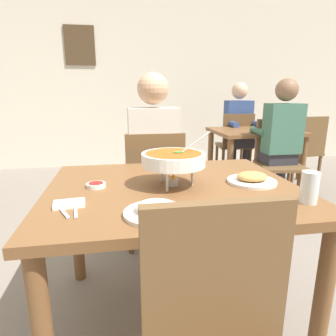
{
  "coord_description": "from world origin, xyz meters",
  "views": [
    {
      "loc": [
        -0.25,
        -1.3,
        1.17
      ],
      "look_at": [
        0.0,
        0.15,
        0.79
      ],
      "focal_mm": 31.0,
      "sensor_mm": 36.0,
      "label": 1
    }
  ],
  "objects_px": {
    "dining_table_main": "(173,206)",
    "chair_bg_middle": "(277,157)",
    "chair_diner_main": "(154,183)",
    "rice_plate": "(156,210)",
    "appetizer_plate": "(252,179)",
    "sauce_dish": "(96,185)",
    "chair_bg_right": "(303,148)",
    "diner_main": "(153,152)",
    "curry_bowl": "(174,159)",
    "patron_bg_middle": "(280,135)",
    "dining_table_far": "(255,141)",
    "drink_glass": "(309,189)",
    "chair_bg_left": "(235,142)",
    "patron_bg_left": "(239,125)"
  },
  "relations": [
    {
      "from": "sauce_dish",
      "to": "patron_bg_middle",
      "type": "bearing_deg",
      "value": 38.44
    },
    {
      "from": "curry_bowl",
      "to": "dining_table_far",
      "type": "relative_size",
      "value": 0.33
    },
    {
      "from": "chair_diner_main",
      "to": "chair_bg_middle",
      "type": "height_order",
      "value": "same"
    },
    {
      "from": "chair_diner_main",
      "to": "chair_bg_left",
      "type": "height_order",
      "value": "same"
    },
    {
      "from": "sauce_dish",
      "to": "dining_table_far",
      "type": "xyz_separation_m",
      "value": [
        1.74,
        1.92,
        -0.14
      ]
    },
    {
      "from": "dining_table_main",
      "to": "diner_main",
      "type": "relative_size",
      "value": 0.9
    },
    {
      "from": "sauce_dish",
      "to": "drink_glass",
      "type": "height_order",
      "value": "drink_glass"
    },
    {
      "from": "dining_table_far",
      "to": "diner_main",
      "type": "bearing_deg",
      "value": -140.07
    },
    {
      "from": "rice_plate",
      "to": "dining_table_far",
      "type": "height_order",
      "value": "rice_plate"
    },
    {
      "from": "appetizer_plate",
      "to": "rice_plate",
      "type": "bearing_deg",
      "value": -149.2
    },
    {
      "from": "rice_plate",
      "to": "chair_bg_right",
      "type": "xyz_separation_m",
      "value": [
        2.14,
        2.24,
        -0.25
      ]
    },
    {
      "from": "chair_diner_main",
      "to": "rice_plate",
      "type": "xyz_separation_m",
      "value": [
        -0.13,
        -1.1,
        0.25
      ]
    },
    {
      "from": "drink_glass",
      "to": "sauce_dish",
      "type": "bearing_deg",
      "value": 157.95
    },
    {
      "from": "dining_table_main",
      "to": "patron_bg_middle",
      "type": "bearing_deg",
      "value": 45.81
    },
    {
      "from": "curry_bowl",
      "to": "drink_glass",
      "type": "bearing_deg",
      "value": -32.31
    },
    {
      "from": "chair_diner_main",
      "to": "rice_plate",
      "type": "height_order",
      "value": "chair_diner_main"
    },
    {
      "from": "dining_table_main",
      "to": "chair_bg_right",
      "type": "height_order",
      "value": "chair_bg_right"
    },
    {
      "from": "patron_bg_left",
      "to": "dining_table_main",
      "type": "bearing_deg",
      "value": -119.22
    },
    {
      "from": "drink_glass",
      "to": "diner_main",
      "type": "bearing_deg",
      "value": 114.05
    },
    {
      "from": "curry_bowl",
      "to": "appetizer_plate",
      "type": "height_order",
      "value": "curry_bowl"
    },
    {
      "from": "appetizer_plate",
      "to": "dining_table_main",
      "type": "bearing_deg",
      "value": 177.32
    },
    {
      "from": "rice_plate",
      "to": "appetizer_plate",
      "type": "height_order",
      "value": "same"
    },
    {
      "from": "chair_diner_main",
      "to": "rice_plate",
      "type": "relative_size",
      "value": 3.75
    },
    {
      "from": "drink_glass",
      "to": "chair_bg_right",
      "type": "relative_size",
      "value": 0.14
    },
    {
      "from": "curry_bowl",
      "to": "sauce_dish",
      "type": "relative_size",
      "value": 3.69
    },
    {
      "from": "chair_bg_left",
      "to": "chair_bg_middle",
      "type": "xyz_separation_m",
      "value": [
        0.04,
        -1.04,
        0.0
      ]
    },
    {
      "from": "dining_table_main",
      "to": "chair_bg_left",
      "type": "bearing_deg",
      "value": 61.39
    },
    {
      "from": "chair_diner_main",
      "to": "drink_glass",
      "type": "height_order",
      "value": "chair_diner_main"
    },
    {
      "from": "diner_main",
      "to": "dining_table_main",
      "type": "bearing_deg",
      "value": -90.0
    },
    {
      "from": "dining_table_main",
      "to": "patron_bg_left",
      "type": "distance_m",
      "value": 2.87
    },
    {
      "from": "diner_main",
      "to": "drink_glass",
      "type": "bearing_deg",
      "value": -65.95
    },
    {
      "from": "curry_bowl",
      "to": "diner_main",
      "type": "bearing_deg",
      "value": 90.19
    },
    {
      "from": "curry_bowl",
      "to": "chair_bg_middle",
      "type": "bearing_deg",
      "value": 46.11
    },
    {
      "from": "appetizer_plate",
      "to": "chair_bg_middle",
      "type": "height_order",
      "value": "chair_bg_middle"
    },
    {
      "from": "sauce_dish",
      "to": "patron_bg_middle",
      "type": "height_order",
      "value": "patron_bg_middle"
    },
    {
      "from": "rice_plate",
      "to": "chair_diner_main",
      "type": "bearing_deg",
      "value": 83.49
    },
    {
      "from": "chair_bg_middle",
      "to": "dining_table_far",
      "type": "bearing_deg",
      "value": 93.08
    },
    {
      "from": "chair_bg_middle",
      "to": "chair_bg_right",
      "type": "xyz_separation_m",
      "value": [
        0.6,
        0.45,
        0.0
      ]
    },
    {
      "from": "dining_table_main",
      "to": "chair_bg_middle",
      "type": "height_order",
      "value": "chair_bg_middle"
    },
    {
      "from": "curry_bowl",
      "to": "appetizer_plate",
      "type": "bearing_deg",
      "value": -3.26
    },
    {
      "from": "appetizer_plate",
      "to": "sauce_dish",
      "type": "relative_size",
      "value": 2.67
    },
    {
      "from": "chair_bg_middle",
      "to": "chair_bg_right",
      "type": "height_order",
      "value": "same"
    },
    {
      "from": "sauce_dish",
      "to": "drink_glass",
      "type": "distance_m",
      "value": 0.93
    },
    {
      "from": "appetizer_plate",
      "to": "drink_glass",
      "type": "bearing_deg",
      "value": -70.15
    },
    {
      "from": "dining_table_main",
      "to": "chair_bg_right",
      "type": "distance_m",
      "value": 2.78
    },
    {
      "from": "rice_plate",
      "to": "dining_table_far",
      "type": "xyz_separation_m",
      "value": [
        1.5,
        2.29,
        -0.15
      ]
    },
    {
      "from": "drink_glass",
      "to": "chair_bg_right",
      "type": "height_order",
      "value": "chair_bg_right"
    },
    {
      "from": "chair_diner_main",
      "to": "patron_bg_left",
      "type": "height_order",
      "value": "patron_bg_left"
    },
    {
      "from": "chair_bg_right",
      "to": "dining_table_main",
      "type": "bearing_deg",
      "value": -136.43
    },
    {
      "from": "dining_table_main",
      "to": "sauce_dish",
      "type": "xyz_separation_m",
      "value": [
        -0.36,
        0.04,
        0.12
      ]
    }
  ]
}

